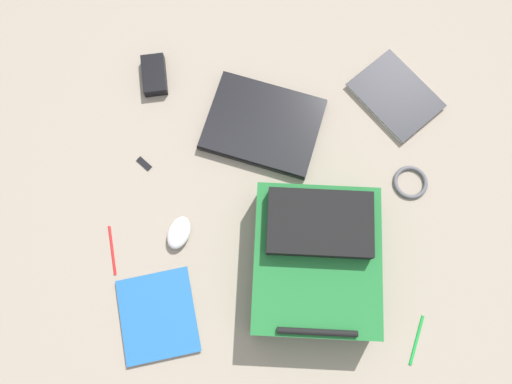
{
  "coord_description": "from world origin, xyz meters",
  "views": [
    {
      "loc": [
        0.01,
        0.3,
        1.37
      ],
      "look_at": [
        0.05,
        -0.03,
        0.02
      ],
      "focal_mm": 32.8,
      "sensor_mm": 36.0,
      "label": 1
    }
  ],
  "objects_px": {
    "book_comic": "(395,96)",
    "pen_blue": "(417,340)",
    "computer_mouse": "(179,233)",
    "usb_stick": "(144,163)",
    "backpack": "(315,258)",
    "cable_coil": "(410,182)",
    "power_brick": "(154,75)",
    "pen_black": "(112,250)",
    "laptop": "(263,124)",
    "book_manual": "(158,315)"
  },
  "relations": [
    {
      "from": "pen_black",
      "to": "book_manual",
      "type": "bearing_deg",
      "value": 134.17
    },
    {
      "from": "book_manual",
      "to": "cable_coil",
      "type": "xyz_separation_m",
      "value": [
        -0.7,
        -0.46,
        -0.0
      ]
    },
    {
      "from": "backpack",
      "to": "computer_mouse",
      "type": "relative_size",
      "value": 4.26
    },
    {
      "from": "cable_coil",
      "to": "power_brick",
      "type": "height_order",
      "value": "power_brick"
    },
    {
      "from": "backpack",
      "to": "computer_mouse",
      "type": "height_order",
      "value": "backpack"
    },
    {
      "from": "cable_coil",
      "to": "pen_black",
      "type": "relative_size",
      "value": 0.72
    },
    {
      "from": "laptop",
      "to": "book_comic",
      "type": "xyz_separation_m",
      "value": [
        -0.41,
        -0.14,
        -0.01
      ]
    },
    {
      "from": "laptop",
      "to": "pen_blue",
      "type": "xyz_separation_m",
      "value": [
        -0.49,
        0.59,
        -0.01
      ]
    },
    {
      "from": "cable_coil",
      "to": "pen_blue",
      "type": "xyz_separation_m",
      "value": [
        -0.03,
        0.45,
        -0.0
      ]
    },
    {
      "from": "computer_mouse",
      "to": "power_brick",
      "type": "relative_size",
      "value": 0.75
    },
    {
      "from": "laptop",
      "to": "pen_black",
      "type": "height_order",
      "value": "laptop"
    },
    {
      "from": "usb_stick",
      "to": "book_comic",
      "type": "bearing_deg",
      "value": -158.21
    },
    {
      "from": "laptop",
      "to": "cable_coil",
      "type": "xyz_separation_m",
      "value": [
        -0.46,
        0.14,
        -0.01
      ]
    },
    {
      "from": "book_manual",
      "to": "book_comic",
      "type": "bearing_deg",
      "value": -130.9
    },
    {
      "from": "pen_black",
      "to": "pen_blue",
      "type": "xyz_separation_m",
      "value": [
        -0.89,
        0.16,
        0.0
      ]
    },
    {
      "from": "cable_coil",
      "to": "pen_blue",
      "type": "distance_m",
      "value": 0.46
    },
    {
      "from": "backpack",
      "to": "computer_mouse",
      "type": "distance_m",
      "value": 0.4
    },
    {
      "from": "power_brick",
      "to": "cable_coil",
      "type": "bearing_deg",
      "value": 162.01
    },
    {
      "from": "power_brick",
      "to": "pen_black",
      "type": "xyz_separation_m",
      "value": [
        0.04,
        0.56,
        -0.01
      ]
    },
    {
      "from": "power_brick",
      "to": "book_manual",
      "type": "bearing_deg",
      "value": 99.62
    },
    {
      "from": "book_manual",
      "to": "power_brick",
      "type": "distance_m",
      "value": 0.74
    },
    {
      "from": "backpack",
      "to": "usb_stick",
      "type": "height_order",
      "value": "backpack"
    },
    {
      "from": "backpack",
      "to": "power_brick",
      "type": "bearing_deg",
      "value": -44.27
    },
    {
      "from": "book_comic",
      "to": "pen_blue",
      "type": "distance_m",
      "value": 0.74
    },
    {
      "from": "book_manual",
      "to": "cable_coil",
      "type": "height_order",
      "value": "book_manual"
    },
    {
      "from": "pen_black",
      "to": "usb_stick",
      "type": "height_order",
      "value": "same"
    },
    {
      "from": "book_comic",
      "to": "computer_mouse",
      "type": "height_order",
      "value": "computer_mouse"
    },
    {
      "from": "laptop",
      "to": "cable_coil",
      "type": "relative_size",
      "value": 3.72
    },
    {
      "from": "backpack",
      "to": "book_manual",
      "type": "height_order",
      "value": "backpack"
    },
    {
      "from": "pen_black",
      "to": "usb_stick",
      "type": "bearing_deg",
      "value": -100.6
    },
    {
      "from": "laptop",
      "to": "pen_blue",
      "type": "bearing_deg",
      "value": 129.74
    },
    {
      "from": "backpack",
      "to": "book_comic",
      "type": "xyz_separation_m",
      "value": [
        -0.22,
        -0.54,
        -0.07
      ]
    },
    {
      "from": "laptop",
      "to": "computer_mouse",
      "type": "relative_size",
      "value": 3.93
    },
    {
      "from": "computer_mouse",
      "to": "pen_blue",
      "type": "distance_m",
      "value": 0.74
    },
    {
      "from": "backpack",
      "to": "laptop",
      "type": "xyz_separation_m",
      "value": [
        0.18,
        -0.4,
        -0.06
      ]
    },
    {
      "from": "backpack",
      "to": "computer_mouse",
      "type": "xyz_separation_m",
      "value": [
        0.39,
        -0.04,
        -0.06
      ]
    },
    {
      "from": "pen_blue",
      "to": "computer_mouse",
      "type": "bearing_deg",
      "value": -18.04
    },
    {
      "from": "pen_black",
      "to": "usb_stick",
      "type": "xyz_separation_m",
      "value": [
        -0.05,
        -0.27,
        -0.0
      ]
    },
    {
      "from": "backpack",
      "to": "computer_mouse",
      "type": "bearing_deg",
      "value": -5.45
    },
    {
      "from": "backpack",
      "to": "cable_coil",
      "type": "xyz_separation_m",
      "value": [
        -0.28,
        -0.26,
        -0.07
      ]
    },
    {
      "from": "book_manual",
      "to": "pen_black",
      "type": "distance_m",
      "value": 0.23
    },
    {
      "from": "cable_coil",
      "to": "usb_stick",
      "type": "xyz_separation_m",
      "value": [
        0.81,
        0.02,
        -0.0
      ]
    },
    {
      "from": "backpack",
      "to": "book_manual",
      "type": "xyz_separation_m",
      "value": [
        0.42,
        0.2,
        -0.07
      ]
    },
    {
      "from": "computer_mouse",
      "to": "cable_coil",
      "type": "bearing_deg",
      "value": -148.93
    },
    {
      "from": "book_comic",
      "to": "book_manual",
      "type": "height_order",
      "value": "book_comic"
    },
    {
      "from": "book_comic",
      "to": "pen_blue",
      "type": "bearing_deg",
      "value": 96.6
    },
    {
      "from": "book_manual",
      "to": "power_brick",
      "type": "relative_size",
      "value": 2.21
    },
    {
      "from": "backpack",
      "to": "pen_blue",
      "type": "bearing_deg",
      "value": 148.16
    },
    {
      "from": "pen_blue",
      "to": "usb_stick",
      "type": "xyz_separation_m",
      "value": [
        0.84,
        -0.43,
        -0.0
      ]
    },
    {
      "from": "usb_stick",
      "to": "backpack",
      "type": "bearing_deg",
      "value": 155.73
    }
  ]
}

